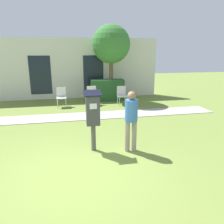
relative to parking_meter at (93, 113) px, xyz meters
name	(u,v)px	position (x,y,z in m)	size (l,w,h in m)	color
ground_plane	(74,173)	(-0.56, -1.06, -1.02)	(40.00, 40.00, 0.00)	olive
sidewalk	(70,117)	(-0.56, 3.13, -1.01)	(12.00, 1.10, 0.02)	#A3A099
building_facade	(67,69)	(-0.56, 6.90, 0.58)	(10.00, 0.26, 3.20)	silver
parking_meter	(93,113)	(0.00, 0.00, 0.00)	(0.44, 0.31, 1.59)	#4C4C4C
person_standing	(131,117)	(0.94, -0.24, -0.09)	(0.32, 0.32, 1.58)	gray
outdoor_chair_left	(61,96)	(-0.90, 4.96, -0.49)	(0.44, 0.44, 0.90)	silver
outdoor_chair_middle	(92,94)	(0.53, 5.06, -0.49)	(0.44, 0.44, 0.90)	silver
outdoor_chair_right	(122,94)	(1.97, 4.78, -0.49)	(0.44, 0.44, 0.90)	silver
hedge_row	(107,90)	(1.45, 5.86, -0.47)	(1.70, 0.60, 1.10)	#285628
tree	(111,44)	(1.64, 5.82, 1.83)	(1.90, 1.90, 3.82)	brown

